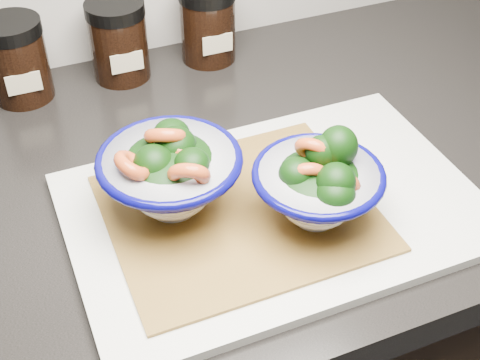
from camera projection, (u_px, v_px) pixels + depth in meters
name	position (u px, v px, depth m)	size (l,w,h in m)	color
countertop	(140.00, 196.00, 0.80)	(3.50, 0.60, 0.04)	black
cutting_board	(275.00, 209.00, 0.74)	(0.45, 0.30, 0.01)	silver
bamboo_mat	(240.00, 212.00, 0.73)	(0.28, 0.24, 0.00)	#A87E32
bowl_left	(170.00, 172.00, 0.70)	(0.15, 0.15, 0.11)	white
bowl_right	(319.00, 185.00, 0.69)	(0.14, 0.14, 0.10)	white
spice_jar_c	(17.00, 60.00, 0.89)	(0.08, 0.08, 0.11)	black
spice_jar_d	(119.00, 40.00, 0.93)	(0.08, 0.08, 0.11)	black
spice_jar_e	(208.00, 23.00, 0.97)	(0.08, 0.08, 0.11)	black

